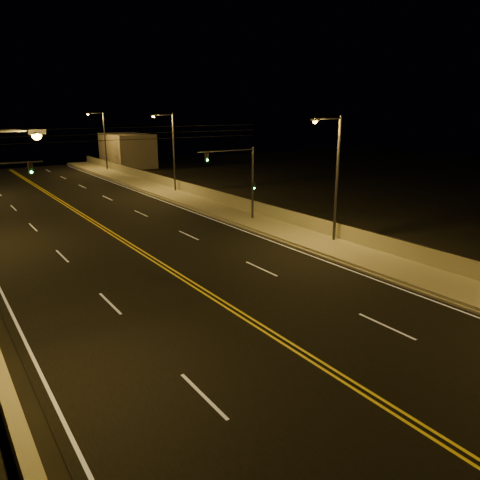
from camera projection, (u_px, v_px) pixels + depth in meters
road at (189, 282)px, 25.18m from camera, size 18.00×120.00×0.02m
sidewalk at (333, 247)px, 30.96m from camera, size 3.60×120.00×0.30m
curb at (312, 253)px, 29.97m from camera, size 0.14×120.00×0.15m
parapet_wall at (351, 234)px, 31.67m from camera, size 0.30×120.00×1.00m
distant_building_right at (127, 150)px, 74.70m from camera, size 6.00×10.00×5.18m
parapet_rail at (352, 227)px, 31.52m from camera, size 0.06×120.00×0.06m
lane_markings at (189, 282)px, 25.12m from camera, size 17.32×116.00×0.00m
streetlight_1 at (334, 172)px, 30.80m from camera, size 2.55×0.28×8.56m
streetlight_2 at (171, 148)px, 50.26m from camera, size 2.55×0.28×8.56m
streetlight_3 at (103, 137)px, 68.40m from camera, size 2.55×0.28×8.56m
traffic_signal_right at (243, 176)px, 37.11m from camera, size 5.11×0.31×6.10m
overhead_wires at (117, 134)px, 30.77m from camera, size 22.00×0.03×0.83m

